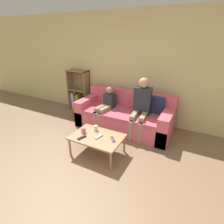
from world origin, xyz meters
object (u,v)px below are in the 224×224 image
couch (124,116)px  cup_far (96,128)px  bookshelf (80,96)px  person_adult (141,103)px  tv_remote_1 (99,137)px  tv_remote_0 (113,139)px  person_child (106,105)px  tv_remote_2 (82,138)px  coffee_table (97,138)px  cup_near (83,130)px

couch → cup_far: size_ratio=21.42×
bookshelf → person_adult: person_adult is taller
bookshelf → tv_remote_1: 2.31m
bookshelf → tv_remote_1: bookshelf is taller
cup_far → tv_remote_0: cup_far is taller
person_child → cup_far: person_child is taller
couch → tv_remote_2: 1.37m
couch → coffee_table: 1.17m
tv_remote_0 → tv_remote_2: size_ratio=0.89×
person_adult → cup_near: 1.36m
bookshelf → cup_near: bearing=-50.9°
couch → cup_near: bearing=-105.7°
bookshelf → person_child: (1.21, -0.57, 0.13)m
person_child → tv_remote_1: person_child is taller
person_adult → tv_remote_0: person_adult is taller
tv_remote_2 → tv_remote_0: bearing=41.2°
couch → cup_far: (-0.17, -1.00, 0.14)m
coffee_table → tv_remote_2: (-0.21, -0.18, 0.05)m
tv_remote_0 → bookshelf: bearing=97.7°
tv_remote_1 → cup_near: bearing=-171.1°
coffee_table → tv_remote_2: bearing=-139.3°
tv_remote_0 → tv_remote_1: size_ratio=0.89×
cup_far → coffee_table: bearing=-51.6°
couch → person_child: size_ratio=2.28×
bookshelf → coffee_table: size_ratio=1.26×
person_child → cup_near: 1.05m
person_adult → cup_far: person_adult is taller
couch → coffee_table: size_ratio=2.36×
tv_remote_2 → person_adult: bearing=81.5°
couch → person_adult: bearing=-10.5°
tv_remote_0 → coffee_table: bearing=143.1°
bookshelf → cup_far: (1.47, -1.43, 0.01)m
cup_near → tv_remote_0: cup_near is taller
person_adult → tv_remote_0: (-0.14, -1.06, -0.34)m
person_adult → tv_remote_1: person_adult is taller
cup_near → tv_remote_1: 0.34m
person_child → cup_far: size_ratio=9.38×
bookshelf → cup_near: (1.31, -1.61, 0.01)m
cup_near → cup_far: 0.24m
person_adult → tv_remote_0: 1.12m
person_child → bookshelf: bearing=163.3°
person_adult → tv_remote_1: (-0.40, -1.11, -0.34)m
bookshelf → couch: bearing=-14.9°
bookshelf → tv_remote_2: 2.26m
tv_remote_1 → person_child: bearing=123.5°
coffee_table → tv_remote_1: tv_remote_1 is taller
cup_near → tv_remote_0: (0.60, 0.04, -0.04)m
person_adult → tv_remote_2: person_adult is taller
bookshelf → tv_remote_1: bearing=-44.4°
cup_far → couch: bearing=80.4°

